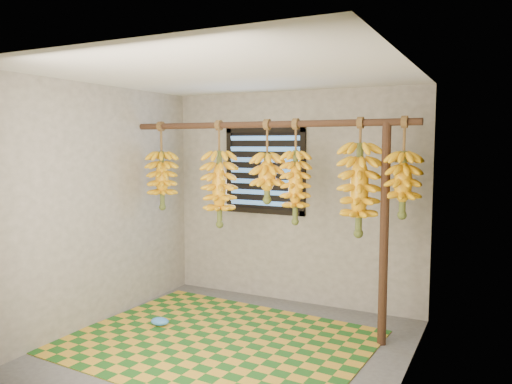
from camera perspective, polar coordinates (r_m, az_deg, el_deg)
The scene contains 16 objects.
floor at distance 4.66m, azimuth -3.17°, elevation -17.44°, with size 3.00×3.00×0.01m, color #4F4F4F.
ceiling at distance 4.33m, azimuth -3.35°, elevation 13.38°, with size 3.00×3.00×0.01m, color silver.
wall_back at distance 5.68m, azimuth 4.31°, elevation -0.67°, with size 3.00×0.01×2.40m, color slate.
wall_left at distance 5.24m, azimuth -17.69°, elevation -1.44°, with size 0.01×3.00×2.40m, color slate.
wall_right at distance 3.82m, azimuth 16.76°, elevation -3.94°, with size 0.01×3.00×2.40m, color slate.
window at distance 5.77m, azimuth 1.01°, elevation 2.44°, with size 1.00×0.04×1.00m.
hanging_pole at distance 4.91m, azimuth 0.79°, elevation 7.72°, with size 0.06×0.06×3.00m, color #462919.
support_post at distance 4.59m, azimuth 14.43°, elevation -4.84°, with size 0.08×0.08×2.00m, color #462919.
woven_mat at distance 4.79m, azimuth -4.45°, elevation -16.65°, with size 2.64×2.11×0.01m, color #1E5819.
plastic_bag at distance 5.22m, azimuth -10.94°, elevation -14.32°, with size 0.19×0.14×0.08m, color #3E90EA.
banana_bunch_a at distance 5.57m, azimuth -10.69°, elevation 1.35°, with size 0.33×0.33×0.95m.
banana_bunch_b at distance 5.17m, azimuth -4.20°, elevation 0.38°, with size 0.36×0.36×1.09m.
banana_bunch_c at distance 4.90m, azimuth 1.28°, elevation 1.67°, with size 0.31×0.31×0.81m.
banana_bunch_d at distance 4.79m, azimuth 4.52°, elevation 0.57°, with size 0.29×0.29×1.01m.
banana_bunch_e at distance 4.59m, azimuth 11.71°, elevation 0.28°, with size 0.37×0.37×1.07m.
banana_bunch_f at distance 4.50m, azimuth 16.44°, elevation 0.85°, with size 0.28×0.28×0.88m.
Camera 1 is at (2.14, -3.72, 1.82)m, focal length 35.00 mm.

